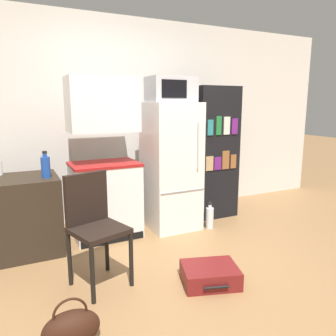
# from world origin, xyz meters

# --- Properties ---
(ground_plane) EXTENTS (24.00, 24.00, 0.00)m
(ground_plane) POSITION_xyz_m (0.00, 0.00, 0.00)
(ground_plane) COLOR olive
(wall_back) EXTENTS (6.40, 0.10, 2.58)m
(wall_back) POSITION_xyz_m (0.20, 2.00, 1.29)
(wall_back) COLOR silver
(wall_back) RESTS_ON ground_plane
(side_table) EXTENTS (0.81, 0.63, 0.78)m
(side_table) POSITION_xyz_m (-1.29, 1.28, 0.39)
(side_table) COLOR #2D2319
(side_table) RESTS_ON ground_plane
(kitchen_hutch) EXTENTS (0.75, 0.53, 1.78)m
(kitchen_hutch) POSITION_xyz_m (-0.37, 1.34, 0.82)
(kitchen_hutch) COLOR white
(kitchen_hutch) RESTS_ON ground_plane
(refrigerator) EXTENTS (0.58, 0.64, 1.52)m
(refrigerator) POSITION_xyz_m (0.44, 1.29, 0.76)
(refrigerator) COLOR white
(refrigerator) RESTS_ON ground_plane
(microwave) EXTENTS (0.53, 0.37, 0.29)m
(microwave) POSITION_xyz_m (0.44, 1.29, 1.66)
(microwave) COLOR #B7B7BC
(microwave) RESTS_ON refrigerator
(bookshelf) EXTENTS (0.59, 0.38, 1.72)m
(bookshelf) POSITION_xyz_m (1.13, 1.41, 0.86)
(bookshelf) COLOR black
(bookshelf) RESTS_ON ground_plane
(bottle_clear_short) EXTENTS (0.08, 0.08, 0.19)m
(bottle_clear_short) POSITION_xyz_m (-0.99, 1.34, 0.87)
(bottle_clear_short) COLOR silver
(bottle_clear_short) RESTS_ON side_table
(bottle_blue_soda) EXTENTS (0.09, 0.09, 0.27)m
(bottle_blue_soda) POSITION_xyz_m (-1.00, 1.17, 0.90)
(bottle_blue_soda) COLOR #1E47A3
(bottle_blue_soda) RESTS_ON side_table
(chair) EXTENTS (0.50, 0.50, 0.94)m
(chair) POSITION_xyz_m (-0.73, 0.40, 0.56)
(chair) COLOR black
(chair) RESTS_ON ground_plane
(suitcase_large_flat) EXTENTS (0.55, 0.48, 0.15)m
(suitcase_large_flat) POSITION_xyz_m (0.13, -0.06, 0.08)
(suitcase_large_flat) COLOR maroon
(suitcase_large_flat) RESTS_ON ground_plane
(handbag) EXTENTS (0.36, 0.20, 0.33)m
(handbag) POSITION_xyz_m (-1.05, -0.31, 0.12)
(handbag) COLOR #33190F
(handbag) RESTS_ON ground_plane
(water_bottle_front) EXTENTS (0.10, 0.10, 0.33)m
(water_bottle_front) POSITION_xyz_m (0.83, 1.01, 0.14)
(water_bottle_front) COLOR silver
(water_bottle_front) RESTS_ON ground_plane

